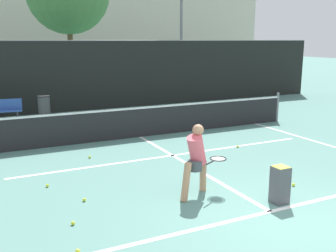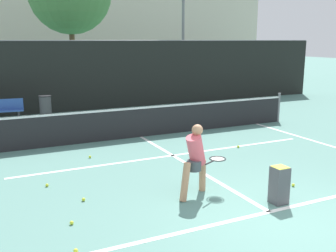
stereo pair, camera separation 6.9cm
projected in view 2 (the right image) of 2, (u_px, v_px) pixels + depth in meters
The scene contains 19 objects.
ground_plane at pixel (285, 221), 6.59m from camera, with size 100.00×100.00×0.00m, color slate.
court_baseline_near at pixel (269, 212), 6.94m from camera, with size 11.00×0.10×0.01m, color white.
court_service_line at pixel (173, 155), 10.34m from camera, with size 8.25×0.10×0.01m, color white.
court_center_mark at pixel (187, 164), 9.64m from camera, with size 0.10×6.12×0.01m, color white.
court_sideline_right at pixel (322, 143), 11.54m from camera, with size 0.10×7.12×0.01m, color white.
net at pixel (141, 121), 12.22m from camera, with size 11.09×0.09×1.07m.
fence_back at pixel (93, 76), 16.82m from camera, with size 24.00×0.06×2.97m.
player_practicing at pixel (196, 157), 7.57m from camera, with size 1.21×0.53×1.41m.
tennis_ball_scattered_0 at pixel (76, 251), 5.61m from camera, with size 0.07×0.07×0.07m, color #D1E033.
tennis_ball_scattered_1 at pixel (238, 147), 11.08m from camera, with size 0.07×0.07×0.07m, color #D1E033.
tennis_ball_scattered_2 at pixel (47, 185), 8.14m from camera, with size 0.07×0.07×0.07m, color #D1E033.
tennis_ball_scattered_3 at pixel (72, 223), 6.46m from camera, with size 0.07×0.07×0.07m, color #D1E033.
tennis_ball_scattered_4 at pixel (90, 157), 10.11m from camera, with size 0.07×0.07×0.07m, color #D1E033.
tennis_ball_scattered_5 at pixel (84, 199), 7.41m from camera, with size 0.07×0.07×0.07m, color #D1E033.
tennis_ball_scattered_6 at pixel (293, 185), 8.15m from camera, with size 0.07×0.07×0.07m, color #D1E033.
ball_hopper at pixel (279, 184), 7.25m from camera, with size 0.28×0.28×0.71m.
trash_bin at pixel (46, 108), 14.90m from camera, with size 0.46×0.46×0.93m.
parked_car at pixel (45, 89), 19.38m from camera, with size 1.70×4.45×1.41m.
building_far at pixel (43, 33), 28.02m from camera, with size 36.00×2.40×6.88m, color beige.
Camera 2 is at (-4.41, -4.64, 2.98)m, focal length 42.00 mm.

